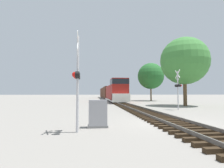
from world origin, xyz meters
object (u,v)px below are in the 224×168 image
(crossing_signal_far, at_px, (178,87))
(tree_mid_background, at_px, (151,76))
(relay_cabinet, at_px, (98,114))
(tree_far_right, at_px, (184,61))
(freight_train, at_px, (108,93))
(crossing_signal_near, at_px, (77,77))

(crossing_signal_far, xyz_separation_m, tree_mid_background, (4.46, 22.01, 3.36))
(relay_cabinet, relative_size, tree_far_right, 0.15)
(freight_train, xyz_separation_m, relay_cabinet, (-4.32, -44.19, -1.25))
(freight_train, xyz_separation_m, crossing_signal_near, (-5.32, -45.25, 0.59))
(crossing_signal_near, distance_m, crossing_signal_far, 13.84)
(crossing_signal_near, bearing_deg, crossing_signal_far, 133.07)
(crossing_signal_far, distance_m, relay_cabinet, 12.51)
(tree_far_right, bearing_deg, crossing_signal_near, -131.82)
(crossing_signal_near, bearing_deg, tree_far_right, 136.58)
(crossing_signal_near, relative_size, crossing_signal_far, 1.07)
(tree_mid_background, bearing_deg, tree_far_right, -92.08)
(tree_far_right, height_order, tree_mid_background, tree_far_right)
(crossing_signal_far, relative_size, relay_cabinet, 3.02)
(freight_train, relative_size, crossing_signal_near, 11.38)
(crossing_signal_far, bearing_deg, relay_cabinet, 130.97)
(tree_mid_background, bearing_deg, freight_train, 123.63)
(freight_train, bearing_deg, crossing_signal_far, -82.74)
(crossing_signal_near, relative_size, relay_cabinet, 3.22)
(crossing_signal_near, height_order, tree_mid_background, tree_mid_background)
(freight_train, bearing_deg, relay_cabinet, -95.58)
(tree_mid_background, bearing_deg, crossing_signal_near, -114.25)
(freight_train, relative_size, tree_far_right, 5.36)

